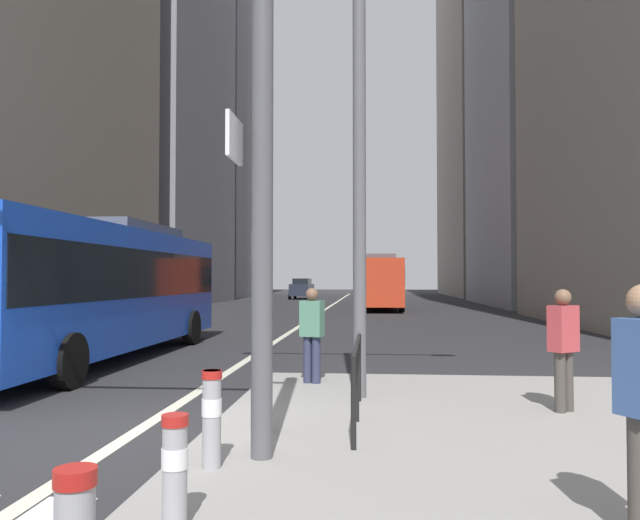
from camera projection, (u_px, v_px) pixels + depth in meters
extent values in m
plane|color=#28282B|center=(307.00, 322.00, 27.80)|extent=(160.00, 160.00, 0.00)
cube|color=gray|center=(613.00, 459.00, 6.42)|extent=(9.00, 10.00, 0.15)
cube|color=beige|center=(324.00, 310.00, 37.76)|extent=(0.20, 80.00, 0.01)
cube|color=gray|center=(205.00, 151.00, 69.59)|extent=(11.84, 19.96, 32.86)
cube|color=gray|center=(497.00, 70.00, 69.62)|extent=(11.12, 23.56, 51.02)
cube|color=blue|center=(97.00, 288.00, 14.65)|extent=(2.51, 11.48, 2.75)
cube|color=black|center=(97.00, 274.00, 14.66)|extent=(2.55, 11.25, 1.10)
cube|color=#4C4C51|center=(127.00, 230.00, 16.41)|extent=(1.75, 4.13, 0.30)
cylinder|color=black|center=(68.00, 361.00, 10.85)|extent=(0.30, 1.00, 1.00)
cylinder|color=black|center=(191.00, 328.00, 18.16)|extent=(0.30, 1.00, 1.00)
cylinder|color=black|center=(113.00, 327.00, 18.37)|extent=(0.30, 1.00, 1.00)
cube|color=red|center=(379.00, 282.00, 39.55)|extent=(2.68, 11.64, 2.75)
cube|color=black|center=(379.00, 277.00, 39.56)|extent=(2.71, 11.41, 1.10)
cube|color=#4C4C51|center=(380.00, 257.00, 37.86)|extent=(1.81, 4.20, 0.30)
cylinder|color=black|center=(361.00, 299.00, 43.30)|extent=(0.32, 1.00, 1.00)
cylinder|color=black|center=(395.00, 299.00, 43.13)|extent=(0.32, 1.00, 1.00)
cylinder|color=black|center=(360.00, 303.00, 35.90)|extent=(0.32, 1.00, 1.00)
cylinder|color=black|center=(402.00, 303.00, 35.73)|extent=(0.32, 1.00, 1.00)
cube|color=#232838|center=(302.00, 290.00, 58.26)|extent=(1.95, 4.32, 1.10)
cube|color=black|center=(302.00, 281.00, 58.44)|extent=(1.59, 2.36, 0.52)
cylinder|color=black|center=(309.00, 296.00, 56.70)|extent=(0.25, 0.65, 0.64)
cylinder|color=black|center=(290.00, 296.00, 56.93)|extent=(0.25, 0.65, 0.64)
cylinder|color=black|center=(313.00, 295.00, 59.57)|extent=(0.25, 0.65, 0.64)
cylinder|color=black|center=(295.00, 295.00, 59.80)|extent=(0.25, 0.65, 0.64)
cube|color=#B2A899|center=(377.00, 290.00, 57.38)|extent=(1.82, 4.18, 1.10)
cube|color=black|center=(377.00, 281.00, 57.25)|extent=(1.52, 2.26, 0.52)
cylinder|color=black|center=(367.00, 295.00, 58.84)|extent=(0.23, 0.64, 0.64)
cylinder|color=black|center=(386.00, 295.00, 58.70)|extent=(0.23, 0.64, 0.64)
cylinder|color=black|center=(367.00, 296.00, 56.02)|extent=(0.23, 0.64, 0.64)
cylinder|color=black|center=(387.00, 296.00, 55.88)|extent=(0.23, 0.64, 0.64)
cylinder|color=#515156|center=(262.00, 162.00, 6.28)|extent=(0.22, 0.22, 6.00)
cube|color=white|center=(234.00, 139.00, 6.13)|extent=(0.04, 0.60, 0.44)
cylinder|color=#56565B|center=(359.00, 136.00, 9.47)|extent=(0.20, 0.20, 8.00)
cylinder|color=#B21E19|center=(75.00, 477.00, 2.79)|extent=(0.20, 0.20, 0.08)
cylinder|color=#99999E|center=(175.00, 472.00, 4.44)|extent=(0.18, 0.18, 0.82)
cylinder|color=white|center=(175.00, 458.00, 4.44)|extent=(0.19, 0.19, 0.15)
cylinder|color=#B21E19|center=(175.00, 420.00, 4.45)|extent=(0.20, 0.20, 0.08)
cylinder|color=#99999E|center=(212.00, 419.00, 5.88)|extent=(0.18, 0.18, 0.93)
cylinder|color=white|center=(212.00, 407.00, 5.89)|extent=(0.19, 0.19, 0.17)
cylinder|color=#B21E19|center=(212.00, 374.00, 5.89)|extent=(0.20, 0.20, 0.08)
cylinder|color=#99999E|center=(262.00, 394.00, 7.27)|extent=(0.18, 0.18, 0.88)
cylinder|color=white|center=(262.00, 385.00, 7.27)|extent=(0.19, 0.19, 0.16)
cylinder|color=#B21E19|center=(262.00, 360.00, 7.28)|extent=(0.20, 0.20, 0.08)
cylinder|color=black|center=(354.00, 404.00, 6.50)|extent=(0.06, 0.06, 0.95)
cylinder|color=black|center=(357.00, 384.00, 7.77)|extent=(0.06, 0.06, 0.95)
cylinder|color=black|center=(359.00, 369.00, 9.05)|extent=(0.06, 0.06, 0.95)
cylinder|color=black|center=(361.00, 358.00, 10.33)|extent=(0.06, 0.06, 0.95)
cylinder|color=black|center=(358.00, 341.00, 8.43)|extent=(0.06, 3.85, 0.06)
cylinder|color=#423D38|center=(568.00, 381.00, 8.38)|extent=(0.15, 0.15, 0.81)
cylinder|color=#423D38|center=(560.00, 382.00, 8.30)|extent=(0.15, 0.15, 0.81)
cube|color=#B73D42|center=(563.00, 328.00, 8.36)|extent=(0.45, 0.42, 0.63)
sphere|color=brown|center=(563.00, 297.00, 8.37)|extent=(0.22, 0.22, 0.22)
cylinder|color=#2D334C|center=(316.00, 360.00, 10.59)|extent=(0.15, 0.15, 0.80)
cylinder|color=#2D334C|center=(308.00, 359.00, 10.65)|extent=(0.15, 0.15, 0.80)
cube|color=#4C7F66|center=(312.00, 319.00, 10.64)|extent=(0.43, 0.34, 0.62)
sphere|color=brown|center=(312.00, 294.00, 10.65)|extent=(0.22, 0.22, 0.22)
cylinder|color=#423D38|center=(639.00, 479.00, 4.21)|extent=(0.15, 0.15, 0.87)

